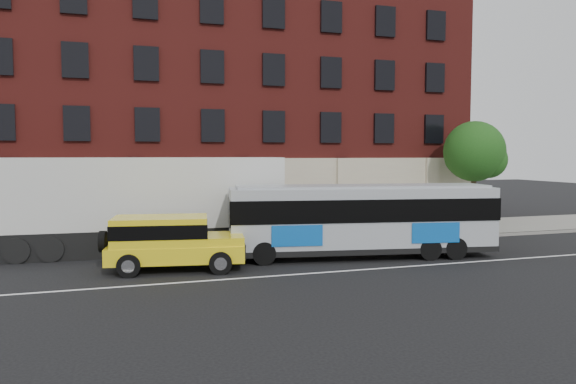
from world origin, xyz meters
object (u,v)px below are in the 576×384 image
object	(u,v)px
yellow_suv	(170,239)
shipping_container	(139,206)
street_tree	(475,154)
city_bus	(362,218)
sign_pole	(77,224)

from	to	relation	value
yellow_suv	shipping_container	distance (m)	4.33
street_tree	city_bus	distance (m)	12.76
street_tree	yellow_suv	world-z (taller)	street_tree
city_bus	shipping_container	bearing A→B (deg)	156.05
yellow_suv	shipping_container	xyz separation A→B (m)	(-0.93, 4.13, 0.92)
street_tree	shipping_container	xyz separation A→B (m)	(-19.50, -2.68, -2.31)
sign_pole	shipping_container	size ratio (longest dim) A/B	0.20
street_tree	city_bus	xyz separation A→B (m)	(-10.53, -6.67, -2.71)
sign_pole	city_bus	bearing A→B (deg)	-16.14
sign_pole	shipping_container	xyz separation A→B (m)	(2.54, 0.65, 0.64)
street_tree	city_bus	size ratio (longest dim) A/B	0.54
yellow_suv	shipping_container	bearing A→B (deg)	102.70
sign_pole	yellow_suv	bearing A→B (deg)	-45.08
yellow_suv	shipping_container	size ratio (longest dim) A/B	0.43
yellow_suv	street_tree	bearing A→B (deg)	20.15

